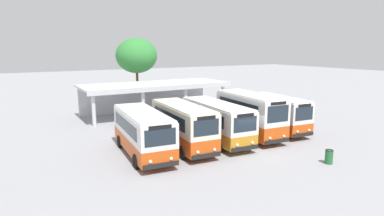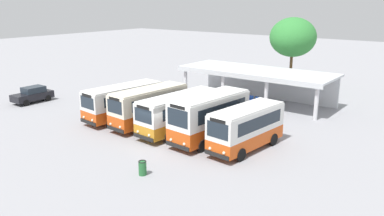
{
  "view_description": "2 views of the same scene",
  "coord_description": "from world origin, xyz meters",
  "px_view_note": "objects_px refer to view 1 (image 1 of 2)",
  "views": [
    {
      "loc": [
        -14.23,
        -17.0,
        7.19
      ],
      "look_at": [
        -0.32,
        6.98,
        2.01
      ],
      "focal_mm": 30.2,
      "sensor_mm": 36.0,
      "label": 1
    },
    {
      "loc": [
        18.46,
        -20.05,
        10.17
      ],
      "look_at": [
        -1.24,
        5.84,
        1.23
      ],
      "focal_mm": 36.53,
      "sensor_mm": 36.0,
      "label": 2
    }
  ],
  "objects_px": {
    "waiting_chair_middle_seat": "(160,111)",
    "litter_bin_apron": "(329,157)",
    "waiting_chair_second_from_end": "(154,111)",
    "waiting_chair_fourth_seat": "(166,110)",
    "city_bus_fourth_amber": "(250,113)",
    "waiting_chair_end_by_column": "(148,112)",
    "city_bus_fifth_blue": "(277,112)",
    "city_bus_second_in_row": "(183,124)",
    "city_bus_middle_cream": "(216,120)",
    "city_bus_nearest_orange": "(143,131)"
  },
  "relations": [
    {
      "from": "waiting_chair_middle_seat",
      "to": "litter_bin_apron",
      "type": "height_order",
      "value": "litter_bin_apron"
    },
    {
      "from": "waiting_chair_second_from_end",
      "to": "waiting_chair_fourth_seat",
      "type": "height_order",
      "value": "same"
    },
    {
      "from": "city_bus_fourth_amber",
      "to": "waiting_chair_fourth_seat",
      "type": "xyz_separation_m",
      "value": [
        -2.12,
        11.43,
        -1.42
      ]
    },
    {
      "from": "waiting_chair_end_by_column",
      "to": "city_bus_fourth_amber",
      "type": "bearing_deg",
      "value": -70.03
    },
    {
      "from": "city_bus_fifth_blue",
      "to": "waiting_chair_middle_seat",
      "type": "bearing_deg",
      "value": 117.36
    },
    {
      "from": "city_bus_second_in_row",
      "to": "waiting_chair_end_by_column",
      "type": "bearing_deg",
      "value": 80.27
    },
    {
      "from": "city_bus_fourth_amber",
      "to": "waiting_chair_second_from_end",
      "type": "xyz_separation_m",
      "value": [
        -3.5,
        11.43,
        -1.42
      ]
    },
    {
      "from": "waiting_chair_second_from_end",
      "to": "waiting_chair_middle_seat",
      "type": "relative_size",
      "value": 1.0
    },
    {
      "from": "city_bus_middle_cream",
      "to": "city_bus_fifth_blue",
      "type": "height_order",
      "value": "city_bus_fifth_blue"
    },
    {
      "from": "city_bus_nearest_orange",
      "to": "litter_bin_apron",
      "type": "relative_size",
      "value": 8.54
    },
    {
      "from": "waiting_chair_fourth_seat",
      "to": "litter_bin_apron",
      "type": "bearing_deg",
      "value": -82.87
    },
    {
      "from": "waiting_chair_second_from_end",
      "to": "waiting_chair_middle_seat",
      "type": "bearing_deg",
      "value": 2.44
    },
    {
      "from": "city_bus_middle_cream",
      "to": "waiting_chair_second_from_end",
      "type": "distance_m",
      "value": 11.16
    },
    {
      "from": "city_bus_nearest_orange",
      "to": "city_bus_second_in_row",
      "type": "bearing_deg",
      "value": -0.54
    },
    {
      "from": "city_bus_fifth_blue",
      "to": "waiting_chair_end_by_column",
      "type": "height_order",
      "value": "city_bus_fifth_blue"
    },
    {
      "from": "city_bus_fourth_amber",
      "to": "city_bus_middle_cream",
      "type": "bearing_deg",
      "value": 173.77
    },
    {
      "from": "city_bus_second_in_row",
      "to": "city_bus_fifth_blue",
      "type": "distance_m",
      "value": 9.24
    },
    {
      "from": "city_bus_fifth_blue",
      "to": "waiting_chair_second_from_end",
      "type": "distance_m",
      "value": 13.18
    },
    {
      "from": "city_bus_fifth_blue",
      "to": "waiting_chair_middle_seat",
      "type": "distance_m",
      "value": 12.87
    },
    {
      "from": "city_bus_nearest_orange",
      "to": "waiting_chair_end_by_column",
      "type": "height_order",
      "value": "city_bus_nearest_orange"
    },
    {
      "from": "city_bus_middle_cream",
      "to": "litter_bin_apron",
      "type": "relative_size",
      "value": 8.95
    },
    {
      "from": "city_bus_middle_cream",
      "to": "waiting_chair_second_from_end",
      "type": "height_order",
      "value": "city_bus_middle_cream"
    },
    {
      "from": "city_bus_fourth_amber",
      "to": "waiting_chair_middle_seat",
      "type": "distance_m",
      "value": 11.88
    },
    {
      "from": "city_bus_second_in_row",
      "to": "waiting_chair_fourth_seat",
      "type": "xyz_separation_m",
      "value": [
        4.04,
        11.4,
        -1.24
      ]
    },
    {
      "from": "waiting_chair_end_by_column",
      "to": "city_bus_middle_cream",
      "type": "bearing_deg",
      "value": -84.34
    },
    {
      "from": "waiting_chair_end_by_column",
      "to": "waiting_chair_second_from_end",
      "type": "relative_size",
      "value": 1.0
    },
    {
      "from": "litter_bin_apron",
      "to": "city_bus_second_in_row",
      "type": "bearing_deg",
      "value": 130.73
    },
    {
      "from": "waiting_chair_end_by_column",
      "to": "city_bus_fifth_blue",
      "type": "bearing_deg",
      "value": -57.59
    },
    {
      "from": "waiting_chair_end_by_column",
      "to": "waiting_chair_middle_seat",
      "type": "relative_size",
      "value": 1.0
    },
    {
      "from": "city_bus_fifth_blue",
      "to": "waiting_chair_fourth_seat",
      "type": "relative_size",
      "value": 7.79
    },
    {
      "from": "city_bus_nearest_orange",
      "to": "city_bus_fourth_amber",
      "type": "xyz_separation_m",
      "value": [
        9.25,
        -0.06,
        0.27
      ]
    },
    {
      "from": "waiting_chair_end_by_column",
      "to": "waiting_chair_fourth_seat",
      "type": "xyz_separation_m",
      "value": [
        2.07,
        -0.1,
        0.0
      ]
    },
    {
      "from": "waiting_chair_fourth_seat",
      "to": "city_bus_fifth_blue",
      "type": "bearing_deg",
      "value": -65.4
    },
    {
      "from": "litter_bin_apron",
      "to": "city_bus_fourth_amber",
      "type": "bearing_deg",
      "value": 91.83
    },
    {
      "from": "city_bus_middle_cream",
      "to": "city_bus_fourth_amber",
      "type": "xyz_separation_m",
      "value": [
        3.08,
        -0.34,
        0.26
      ]
    },
    {
      "from": "city_bus_middle_cream",
      "to": "waiting_chair_second_from_end",
      "type": "relative_size",
      "value": 9.37
    },
    {
      "from": "city_bus_second_in_row",
      "to": "litter_bin_apron",
      "type": "relative_size",
      "value": 8.17
    },
    {
      "from": "city_bus_second_in_row",
      "to": "litter_bin_apron",
      "type": "height_order",
      "value": "city_bus_second_in_row"
    },
    {
      "from": "city_bus_second_in_row",
      "to": "city_bus_fifth_blue",
      "type": "xyz_separation_m",
      "value": [
        9.24,
        0.05,
        -0.06
      ]
    },
    {
      "from": "city_bus_nearest_orange",
      "to": "waiting_chair_end_by_column",
      "type": "distance_m",
      "value": 12.59
    },
    {
      "from": "city_bus_fourth_amber",
      "to": "waiting_chair_end_by_column",
      "type": "height_order",
      "value": "city_bus_fourth_amber"
    },
    {
      "from": "city_bus_nearest_orange",
      "to": "waiting_chair_fourth_seat",
      "type": "height_order",
      "value": "city_bus_nearest_orange"
    },
    {
      "from": "waiting_chair_middle_seat",
      "to": "city_bus_nearest_orange",
      "type": "bearing_deg",
      "value": -119.44
    },
    {
      "from": "city_bus_middle_cream",
      "to": "waiting_chair_fourth_seat",
      "type": "relative_size",
      "value": 9.37
    },
    {
      "from": "city_bus_nearest_orange",
      "to": "waiting_chair_second_from_end",
      "type": "height_order",
      "value": "city_bus_nearest_orange"
    },
    {
      "from": "city_bus_nearest_orange",
      "to": "city_bus_middle_cream",
      "type": "height_order",
      "value": "city_bus_middle_cream"
    },
    {
      "from": "city_bus_nearest_orange",
      "to": "waiting_chair_middle_seat",
      "type": "height_order",
      "value": "city_bus_nearest_orange"
    },
    {
      "from": "city_bus_nearest_orange",
      "to": "waiting_chair_middle_seat",
      "type": "bearing_deg",
      "value": 60.56
    },
    {
      "from": "city_bus_fifth_blue",
      "to": "litter_bin_apron",
      "type": "xyz_separation_m",
      "value": [
        -2.84,
        -7.48,
        -1.25
      ]
    },
    {
      "from": "city_bus_middle_cream",
      "to": "waiting_chair_fourth_seat",
      "type": "distance_m",
      "value": 11.2
    }
  ]
}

